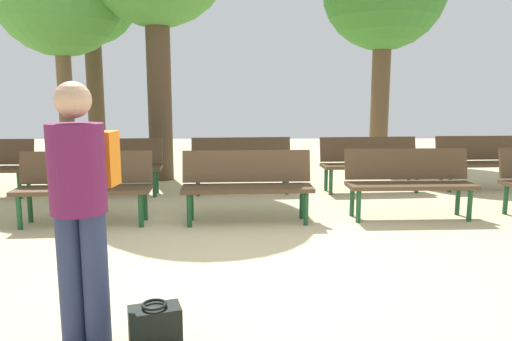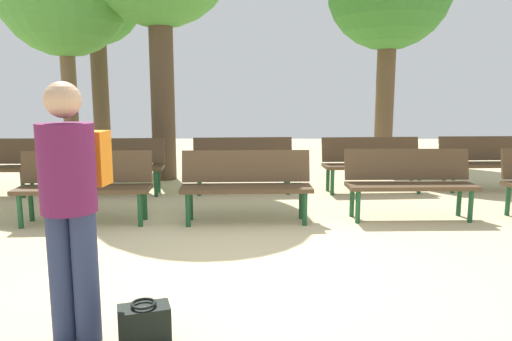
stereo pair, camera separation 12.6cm
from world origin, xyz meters
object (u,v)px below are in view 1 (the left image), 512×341
at_px(bench_r1_c3, 370,160).
at_px(bench_r1_c4, 485,159).
at_px(bench_r1_c1, 110,163).
at_px(bench_r0_c1, 85,183).
at_px(bench_r1_c2, 242,161).
at_px(visitor_with_backpack, 81,198).
at_px(tree_3, 91,3).
at_px(bench_r0_c2, 247,181).
at_px(handbag, 155,326).
at_px(bench_r0_c3, 409,179).

distance_m(bench_r1_c3, bench_r1_c4, 1.97).
height_order(bench_r1_c1, bench_r1_c3, same).
distance_m(bench_r0_c1, bench_r1_c2, 2.63).
xyz_separation_m(bench_r1_c3, visitor_with_backpack, (-2.99, -4.71, 0.43)).
xyz_separation_m(bench_r1_c4, tree_3, (-7.44, 3.25, 3.06)).
bearing_deg(bench_r1_c1, bench_r1_c2, 0.31).
bearing_deg(bench_r0_c2, bench_r1_c3, 39.89).
bearing_deg(bench_r1_c4, handbag, -135.43).
relative_size(bench_r1_c2, visitor_with_backpack, 0.99).
distance_m(bench_r1_c3, handbag, 5.46).
xyz_separation_m(bench_r0_c1, bench_r1_c4, (5.92, 2.07, 0.00)).
relative_size(bench_r0_c3, handbag, 4.49).
relative_size(bench_r1_c1, tree_3, 0.35).
xyz_separation_m(bench_r1_c2, bench_r1_c3, (2.08, 0.06, 0.00)).
height_order(bench_r1_c2, bench_r1_c3, same).
bearing_deg(bench_r0_c3, visitor_with_backpack, -137.19).
xyz_separation_m(bench_r0_c2, bench_r1_c4, (3.95, 2.00, 0.00)).
distance_m(bench_r0_c1, bench_r1_c3, 4.39).
height_order(bench_r1_c2, tree_3, tree_3).
bearing_deg(bench_r1_c4, bench_r0_c1, -164.07).
xyz_separation_m(bench_r0_c3, bench_r1_c3, (-0.08, 1.66, 0.00)).
bearing_deg(bench_r0_c2, handbag, -103.42).
height_order(bench_r1_c1, tree_3, tree_3).
height_order(visitor_with_backpack, handbag, visitor_with_backpack).
distance_m(bench_r0_c2, bench_r1_c1, 2.67).
bearing_deg(bench_r0_c2, tree_3, 120.82).
bearing_deg(visitor_with_backpack, bench_r1_c4, -129.40).
distance_m(bench_r1_c2, visitor_with_backpack, 4.75).
bearing_deg(bench_r0_c1, tree_3, 102.24).
xyz_separation_m(bench_r0_c3, bench_r1_c1, (-4.22, 1.42, 0.00)).
relative_size(bench_r1_c3, visitor_with_backpack, 0.99).
distance_m(bench_r0_c3, visitor_with_backpack, 4.35).
bearing_deg(bench_r1_c1, tree_3, 105.43).
xyz_separation_m(bench_r0_c1, tree_3, (-1.52, 5.32, 3.06)).
distance_m(bench_r0_c2, bench_r1_c3, 2.70).
height_order(bench_r0_c3, tree_3, tree_3).
relative_size(bench_r0_c3, bench_r1_c4, 0.99).
bearing_deg(bench_r1_c3, bench_r0_c3, -91.75).
bearing_deg(bench_r0_c3, bench_r1_c4, 42.26).
height_order(bench_r0_c3, bench_r1_c2, same).
bearing_deg(visitor_with_backpack, bench_r0_c2, -103.30).
distance_m(bench_r1_c1, visitor_with_backpack, 4.63).
distance_m(bench_r1_c2, bench_r1_c4, 4.05).
bearing_deg(bench_r1_c2, bench_r0_c1, -140.29).
xyz_separation_m(bench_r0_c1, bench_r0_c2, (1.98, 0.07, 0.00)).
bearing_deg(visitor_with_backpack, bench_r1_c3, -116.39).
bearing_deg(bench_r1_c1, bench_r0_c3, -23.27).
distance_m(bench_r1_c4, handbag, 6.73).
bearing_deg(bench_r0_c1, bench_r0_c2, -1.65).
bearing_deg(bench_r1_c4, tree_3, 153.08).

